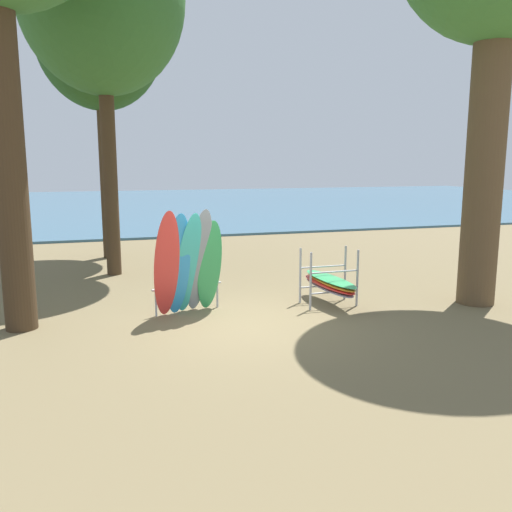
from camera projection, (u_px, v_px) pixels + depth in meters
The scene contains 5 objects.
ground_plane at pixel (243, 323), 10.59m from camera, with size 80.00×80.00×0.00m, color brown.
lake_water at pixel (132, 204), 38.91m from camera, with size 80.00×36.00×0.10m, color #38607A.
tree_mid_behind at pixel (100, 37), 16.58m from camera, with size 3.94×3.94×9.23m.
leaning_board_pile at pixel (188, 264), 10.95m from camera, with size 1.53×0.97×2.22m.
board_storage_rack at pixel (329, 283), 11.86m from camera, with size 1.15×2.13×1.25m.
Camera 1 is at (-2.72, -9.83, 3.14)m, focal length 37.67 mm.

